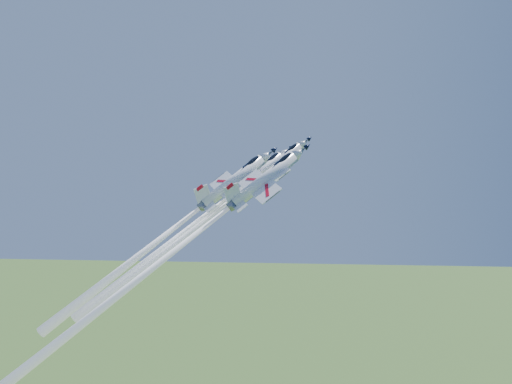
# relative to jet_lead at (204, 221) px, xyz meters

# --- Properties ---
(jet_lead) EXTENTS (38.10, 20.92, 38.24)m
(jet_lead) POSITION_rel_jet_lead_xyz_m (0.00, 0.00, 0.00)
(jet_lead) COLOR white
(jet_left) EXTENTS (37.17, 20.33, 36.60)m
(jet_left) POSITION_rel_jet_lead_xyz_m (-2.41, 1.90, -1.02)
(jet_left) COLOR white
(jet_right) EXTENTS (47.79, 26.26, 48.25)m
(jet_right) POSITION_rel_jet_lead_xyz_m (-6.01, -12.85, -5.07)
(jet_right) COLOR white
(jet_slot) EXTENTS (37.75, 20.62, 36.92)m
(jet_slot) POSITION_rel_jet_lead_xyz_m (-5.90, -4.15, -1.32)
(jet_slot) COLOR white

